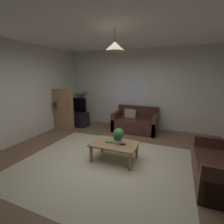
{
  "coord_description": "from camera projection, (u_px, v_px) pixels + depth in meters",
  "views": [
    {
      "loc": [
        1.38,
        -3.03,
        1.85
      ],
      "look_at": [
        0.0,
        0.3,
        1.05
      ],
      "focal_mm": 26.15,
      "sensor_mm": 36.0,
      "label": 1
    }
  ],
  "objects": [
    {
      "name": "floor",
      "position": [
        107.0,
        161.0,
        3.65
      ],
      "size": [
        5.4,
        5.42,
        0.02
      ],
      "primitive_type": "cube",
      "color": "brown",
      "rests_on": "ground"
    },
    {
      "name": "rug",
      "position": [
        103.0,
        165.0,
        3.47
      ],
      "size": [
        3.51,
        2.98,
        0.01
      ],
      "primitive_type": "cube",
      "color": "beige",
      "rests_on": "ground"
    },
    {
      "name": "wall_back",
      "position": [
        138.0,
        89.0,
        5.82
      ],
      "size": [
        5.52,
        0.06,
        2.76
      ],
      "primitive_type": "cube",
      "color": "silver",
      "rests_on": "ground"
    },
    {
      "name": "wall_left",
      "position": [
        14.0,
        94.0,
        4.37
      ],
      "size": [
        0.06,
        5.42,
        2.76
      ],
      "primitive_type": "cube",
      "color": "silver",
      "rests_on": "ground"
    },
    {
      "name": "ceiling",
      "position": [
        106.0,
        26.0,
        3.05
      ],
      "size": [
        5.4,
        5.42,
        0.02
      ],
      "primitive_type": "cube",
      "color": "white"
    },
    {
      "name": "window_pane",
      "position": [
        130.0,
        93.0,
        5.92
      ],
      "size": [
        1.22,
        0.01,
        1.19
      ],
      "primitive_type": "cube",
      "color": "white"
    },
    {
      "name": "couch_under_window",
      "position": [
        135.0,
        123.0,
        5.57
      ],
      "size": [
        1.45,
        0.85,
        0.82
      ],
      "color": "#47281E",
      "rests_on": "ground"
    },
    {
      "name": "coffee_table",
      "position": [
        114.0,
        146.0,
        3.6
      ],
      "size": [
        1.0,
        0.66,
        0.4
      ],
      "color": "#A87F56",
      "rests_on": "ground"
    },
    {
      "name": "book_on_table_0",
      "position": [
        109.0,
        142.0,
        3.62
      ],
      "size": [
        0.17,
        0.11,
        0.02
      ],
      "primitive_type": "cube",
      "rotation": [
        0.0,
        0.0,
        0.2
      ],
      "color": "#387247",
      "rests_on": "coffee_table"
    },
    {
      "name": "remote_on_table_0",
      "position": [
        122.0,
        144.0,
        3.5
      ],
      "size": [
        0.17,
        0.11,
        0.02
      ],
      "primitive_type": "cube",
      "rotation": [
        0.0,
        0.0,
        5.09
      ],
      "color": "black",
      "rests_on": "coffee_table"
    },
    {
      "name": "potted_plant_on_table",
      "position": [
        118.0,
        136.0,
        3.53
      ],
      "size": [
        0.24,
        0.23,
        0.35
      ],
      "color": "beige",
      "rests_on": "coffee_table"
    },
    {
      "name": "tv_stand",
      "position": [
        76.0,
        119.0,
        6.16
      ],
      "size": [
        0.9,
        0.44,
        0.5
      ],
      "primitive_type": "cube",
      "color": "black",
      "rests_on": "ground"
    },
    {
      "name": "tv",
      "position": [
        75.0,
        105.0,
        6.03
      ],
      "size": [
        0.93,
        0.16,
        0.57
      ],
      "color": "black",
      "rests_on": "tv_stand"
    },
    {
      "name": "potted_palm_corner",
      "position": [
        81.0,
        107.0,
        6.58
      ],
      "size": [
        0.78,
        0.73,
        1.34
      ],
      "color": "beige",
      "rests_on": "ground"
    },
    {
      "name": "bookshelf_corner",
      "position": [
        63.0,
        109.0,
        5.7
      ],
      "size": [
        0.7,
        0.31,
        1.4
      ],
      "color": "#A87F56",
      "rests_on": "ground"
    },
    {
      "name": "pendant_lamp",
      "position": [
        115.0,
        46.0,
        3.15
      ],
      "size": [
        0.39,
        0.39,
        0.44
      ],
      "color": "black"
    }
  ]
}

